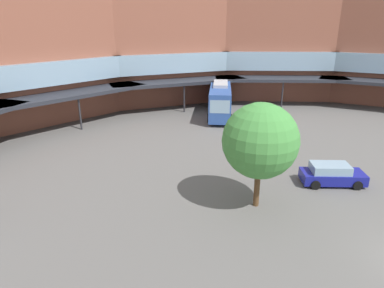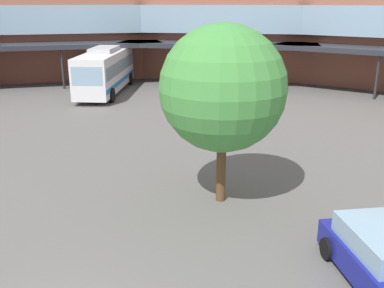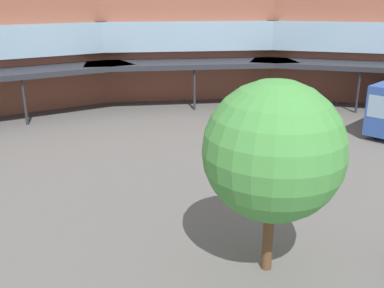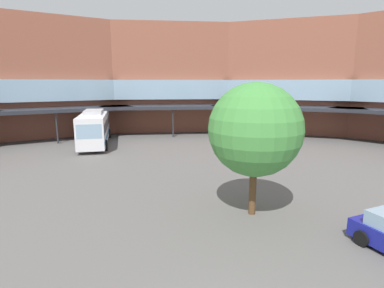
% 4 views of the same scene
% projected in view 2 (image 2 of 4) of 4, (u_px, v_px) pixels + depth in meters
% --- Properties ---
extents(station_building, '(83.64, 48.15, 14.40)m').
position_uv_depth(station_building, '(273.00, 8.00, 27.56)').
color(station_building, '#93543F').
rests_on(station_building, ground).
extents(bus_2, '(5.91, 11.14, 3.76)m').
position_uv_depth(bus_2, '(106.00, 70.00, 36.74)').
color(bus_2, white).
rests_on(bus_2, ground).
extents(parked_car, '(3.74, 4.71, 1.53)m').
position_uv_depth(parked_car, '(383.00, 260.00, 11.86)').
color(parked_car, navy).
rests_on(parked_car, ground).
extents(plaza_tree, '(4.62, 4.62, 6.69)m').
position_uv_depth(plaza_tree, '(223.00, 89.00, 15.84)').
color(plaza_tree, brown).
rests_on(plaza_tree, ground).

